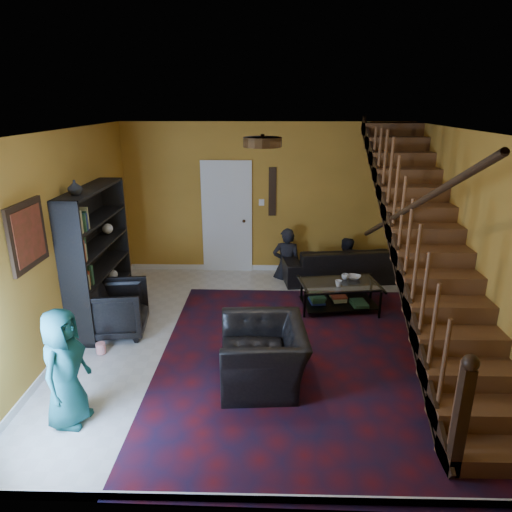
{
  "coord_description": "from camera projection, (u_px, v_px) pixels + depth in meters",
  "views": [
    {
      "loc": [
        0.05,
        -5.63,
        3.14
      ],
      "look_at": [
        -0.1,
        0.4,
        1.09
      ],
      "focal_mm": 32.0,
      "sensor_mm": 36.0,
      "label": 1
    }
  ],
  "objects": [
    {
      "name": "person_adult_b",
      "position": [
        344.0,
        270.0,
        8.48
      ],
      "size": [
        0.61,
        0.48,
        1.23
      ],
      "primitive_type": "imported",
      "rotation": [
        0.0,
        0.0,
        3.11
      ],
      "color": "black",
      "rests_on": "sofa"
    },
    {
      "name": "armchair_left",
      "position": [
        117.0,
        309.0,
        6.4
      ],
      "size": [
        0.9,
        0.88,
        0.74
      ],
      "primitive_type": "imported",
      "rotation": [
        0.0,
        0.0,
        1.7
      ],
      "color": "black",
      "rests_on": "floor"
    },
    {
      "name": "ceiling_fixture",
      "position": [
        262.0,
        142.0,
        4.7
      ],
      "size": [
        0.4,
        0.4,
        0.1
      ],
      "primitive_type": "cylinder",
      "color": "#3F2814",
      "rests_on": "room"
    },
    {
      "name": "door",
      "position": [
        227.0,
        219.0,
        8.61
      ],
      "size": [
        0.82,
        0.05,
        2.05
      ],
      "primitive_type": "cube",
      "color": "silver",
      "rests_on": "floor"
    },
    {
      "name": "cup_a",
      "position": [
        345.0,
        277.0,
        7.23
      ],
      "size": [
        0.15,
        0.15,
        0.09
      ],
      "primitive_type": "imported",
      "rotation": [
        0.0,
        0.0,
        -0.38
      ],
      "color": "#999999",
      "rests_on": "coffee_table"
    },
    {
      "name": "person_adult_a",
      "position": [
        286.0,
        265.0,
        8.47
      ],
      "size": [
        0.53,
        0.37,
        1.41
      ],
      "primitive_type": "imported",
      "rotation": [
        0.0,
        0.0,
        3.08
      ],
      "color": "black",
      "rests_on": "sofa"
    },
    {
      "name": "wall_hanging",
      "position": [
        272.0,
        192.0,
        8.42
      ],
      "size": [
        0.14,
        0.03,
        0.9
      ],
      "primitive_type": "cube",
      "color": "black",
      "rests_on": "room"
    },
    {
      "name": "person_child",
      "position": [
        64.0,
        368.0,
        4.53
      ],
      "size": [
        0.49,
        0.67,
        1.26
      ],
      "primitive_type": "imported",
      "rotation": [
        0.0,
        0.0,
        1.43
      ],
      "color": "#175359",
      "rests_on": "armchair_left"
    },
    {
      "name": "staircase",
      "position": [
        428.0,
        244.0,
        5.84
      ],
      "size": [
        0.95,
        5.02,
        3.18
      ],
      "color": "brown",
      "rests_on": "floor"
    },
    {
      "name": "coffee_table",
      "position": [
        339.0,
        295.0,
        7.15
      ],
      "size": [
        1.28,
        0.87,
        0.46
      ],
      "rotation": [
        0.0,
        0.0,
        0.15
      ],
      "color": "black",
      "rests_on": "floor"
    },
    {
      "name": "popcorn_bucket",
      "position": [
        101.0,
        348.0,
        5.94
      ],
      "size": [
        0.15,
        0.15,
        0.14
      ],
      "primitive_type": "cylinder",
      "rotation": [
        0.0,
        0.0,
        0.21
      ],
      "color": "red",
      "rests_on": "rug"
    },
    {
      "name": "rug",
      "position": [
        314.0,
        361.0,
        5.79
      ],
      "size": [
        3.98,
        4.53,
        0.02
      ],
      "primitive_type": "cube",
      "rotation": [
        0.0,
        0.0,
        -0.01
      ],
      "color": "#430C11",
      "rests_on": "floor"
    },
    {
      "name": "floor",
      "position": [
        262.0,
        339.0,
        6.34
      ],
      "size": [
        5.5,
        5.5,
        0.0
      ],
      "primitive_type": "plane",
      "color": "beige",
      "rests_on": "ground"
    },
    {
      "name": "armchair_right",
      "position": [
        263.0,
        355.0,
        5.27
      ],
      "size": [
        1.04,
        1.17,
        0.72
      ],
      "primitive_type": "imported",
      "rotation": [
        0.0,
        0.0,
        -1.5
      ],
      "color": "black",
      "rests_on": "floor"
    },
    {
      "name": "vase",
      "position": [
        75.0,
        187.0,
        5.82
      ],
      "size": [
        0.18,
        0.18,
        0.19
      ],
      "primitive_type": "imported",
      "color": "#999999",
      "rests_on": "bookshelf"
    },
    {
      "name": "bookshelf",
      "position": [
        98.0,
        258.0,
        6.65
      ],
      "size": [
        0.35,
        1.8,
        2.0
      ],
      "color": "black",
      "rests_on": "floor"
    },
    {
      "name": "framed_picture",
      "position": [
        27.0,
        235.0,
        4.99
      ],
      "size": [
        0.04,
        0.74,
        0.74
      ],
      "primitive_type": "cube",
      "color": "maroon",
      "rests_on": "room"
    },
    {
      "name": "sofa",
      "position": [
        341.0,
        263.0,
        8.38
      ],
      "size": [
        2.23,
        1.12,
        0.62
      ],
      "primitive_type": "imported",
      "rotation": [
        0.0,
        0.0,
        3.28
      ],
      "color": "black",
      "rests_on": "floor"
    },
    {
      "name": "room",
      "position": [
        184.0,
        296.0,
        7.62
      ],
      "size": [
        5.5,
        5.5,
        5.5
      ],
      "color": "#C3872B",
      "rests_on": "ground"
    },
    {
      "name": "cup_b",
      "position": [
        338.0,
        283.0,
        6.95
      ],
      "size": [
        0.11,
        0.11,
        0.1
      ],
      "primitive_type": "imported",
      "rotation": [
        0.0,
        0.0,
        0.02
      ],
      "color": "#999999",
      "rests_on": "coffee_table"
    },
    {
      "name": "bowl",
      "position": [
        354.0,
        277.0,
        7.25
      ],
      "size": [
        0.28,
        0.28,
        0.05
      ],
      "primitive_type": "imported",
      "rotation": [
        0.0,
        0.0,
        -0.38
      ],
      "color": "#999999",
      "rests_on": "coffee_table"
    }
  ]
}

